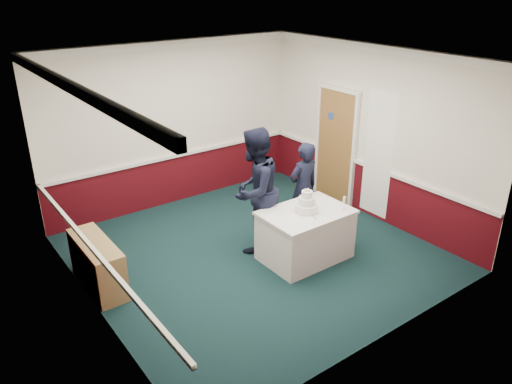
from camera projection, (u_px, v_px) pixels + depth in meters
ground at (255, 253)px, 7.84m from camera, size 5.00×5.00×0.00m
room_shell at (235, 122)px, 7.54m from camera, size 5.00×5.00×3.00m
sideboard at (98, 264)px, 6.89m from camera, size 0.41×1.20×0.70m
cake_table at (305, 234)px, 7.57m from camera, size 1.32×0.92×0.79m
wedding_cake at (307, 205)px, 7.36m from camera, size 0.35×0.35×0.36m
cake_knife at (314, 217)px, 7.24m from camera, size 0.10×0.21×0.00m
champagne_flute at (344, 201)px, 7.42m from camera, size 0.05×0.05×0.21m
person_man at (255, 191)px, 7.63m from camera, size 1.18×1.08×1.97m
person_woman at (303, 188)px, 8.20m from camera, size 0.59×0.40×1.58m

